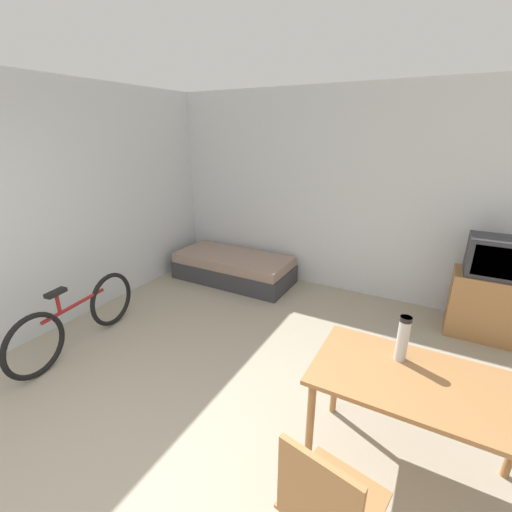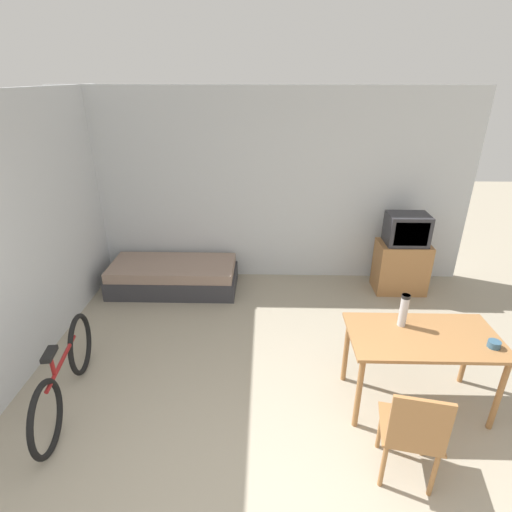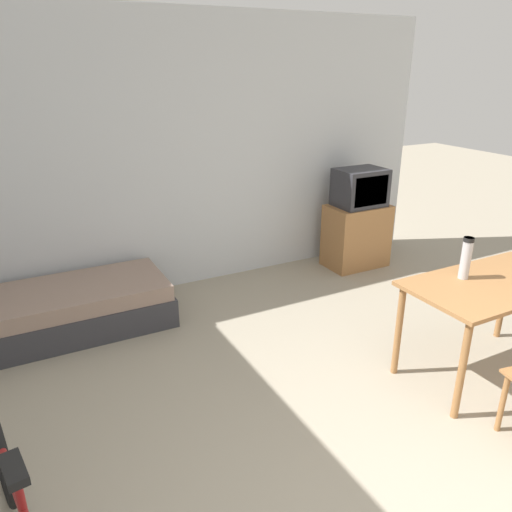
{
  "view_description": "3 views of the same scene",
  "coord_description": "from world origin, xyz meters",
  "px_view_note": "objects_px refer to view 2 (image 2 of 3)",
  "views": [
    {
      "loc": [
        1.31,
        -0.6,
        2.15
      ],
      "look_at": [
        -0.19,
        2.15,
        1.0
      ],
      "focal_mm": 24.0,
      "sensor_mm": 36.0,
      "label": 1
    },
    {
      "loc": [
        0.01,
        -1.56,
        2.8
      ],
      "look_at": [
        -0.09,
        2.22,
        1.08
      ],
      "focal_mm": 28.0,
      "sensor_mm": 36.0,
      "label": 2
    },
    {
      "loc": [
        -1.64,
        -0.75,
        2.21
      ],
      "look_at": [
        -0.08,
        2.21,
        0.91
      ],
      "focal_mm": 35.0,
      "sensor_mm": 36.0,
      "label": 3
    }
  ],
  "objects_px": {
    "bicycle": "(65,376)",
    "mate_bowl": "(494,344)",
    "dining_table": "(422,344)",
    "daybed": "(174,276)",
    "wooden_chair": "(413,432)",
    "tv": "(402,256)",
    "thermos_flask": "(404,309)"
  },
  "relations": [
    {
      "from": "tv",
      "to": "mate_bowl",
      "type": "relative_size",
      "value": 11.19
    },
    {
      "from": "dining_table",
      "to": "wooden_chair",
      "type": "xyz_separation_m",
      "value": [
        -0.32,
        -0.81,
        -0.16
      ]
    },
    {
      "from": "dining_table",
      "to": "thermos_flask",
      "type": "bearing_deg",
      "value": 135.69
    },
    {
      "from": "daybed",
      "to": "tv",
      "type": "distance_m",
      "value": 3.22
    },
    {
      "from": "bicycle",
      "to": "thermos_flask",
      "type": "relative_size",
      "value": 5.09
    },
    {
      "from": "wooden_chair",
      "to": "bicycle",
      "type": "xyz_separation_m",
      "value": [
        -2.87,
        0.71,
        -0.18
      ]
    },
    {
      "from": "thermos_flask",
      "to": "mate_bowl",
      "type": "xyz_separation_m",
      "value": [
        0.67,
        -0.3,
        -0.14
      ]
    },
    {
      "from": "tv",
      "to": "wooden_chair",
      "type": "relative_size",
      "value": 1.26
    },
    {
      "from": "daybed",
      "to": "thermos_flask",
      "type": "distance_m",
      "value": 3.29
    },
    {
      "from": "bicycle",
      "to": "thermos_flask",
      "type": "distance_m",
      "value": 3.1
    },
    {
      "from": "dining_table",
      "to": "bicycle",
      "type": "distance_m",
      "value": 3.21
    },
    {
      "from": "dining_table",
      "to": "thermos_flask",
      "type": "height_order",
      "value": "thermos_flask"
    },
    {
      "from": "dining_table",
      "to": "daybed",
      "type": "bearing_deg",
      "value": 141.73
    },
    {
      "from": "daybed",
      "to": "dining_table",
      "type": "distance_m",
      "value": 3.45
    },
    {
      "from": "bicycle",
      "to": "daybed",
      "type": "bearing_deg",
      "value": 77.25
    },
    {
      "from": "tv",
      "to": "bicycle",
      "type": "xyz_separation_m",
      "value": [
        -3.7,
        -2.27,
        -0.2
      ]
    },
    {
      "from": "bicycle",
      "to": "thermos_flask",
      "type": "xyz_separation_m",
      "value": [
        3.03,
        0.25,
        0.6
      ]
    },
    {
      "from": "tv",
      "to": "wooden_chair",
      "type": "xyz_separation_m",
      "value": [
        -0.84,
        -2.98,
        -0.02
      ]
    },
    {
      "from": "dining_table",
      "to": "tv",
      "type": "bearing_deg",
      "value": 76.67
    },
    {
      "from": "tv",
      "to": "dining_table",
      "type": "height_order",
      "value": "tv"
    },
    {
      "from": "bicycle",
      "to": "mate_bowl",
      "type": "relative_size",
      "value": 15.7
    },
    {
      "from": "dining_table",
      "to": "wooden_chair",
      "type": "distance_m",
      "value": 0.88
    },
    {
      "from": "dining_table",
      "to": "mate_bowl",
      "type": "distance_m",
      "value": 0.55
    },
    {
      "from": "tv",
      "to": "bicycle",
      "type": "height_order",
      "value": "tv"
    },
    {
      "from": "bicycle",
      "to": "mate_bowl",
      "type": "height_order",
      "value": "mate_bowl"
    },
    {
      "from": "daybed",
      "to": "mate_bowl",
      "type": "bearing_deg",
      "value": -35.39
    },
    {
      "from": "mate_bowl",
      "to": "wooden_chair",
      "type": "bearing_deg",
      "value": -141.82
    },
    {
      "from": "wooden_chair",
      "to": "daybed",
      "type": "bearing_deg",
      "value": 128.93
    },
    {
      "from": "wooden_chair",
      "to": "bicycle",
      "type": "relative_size",
      "value": 0.56
    },
    {
      "from": "thermos_flask",
      "to": "mate_bowl",
      "type": "bearing_deg",
      "value": -24.45
    },
    {
      "from": "daybed",
      "to": "bicycle",
      "type": "distance_m",
      "value": 2.28
    },
    {
      "from": "dining_table",
      "to": "bicycle",
      "type": "bearing_deg",
      "value": -178.17
    }
  ]
}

